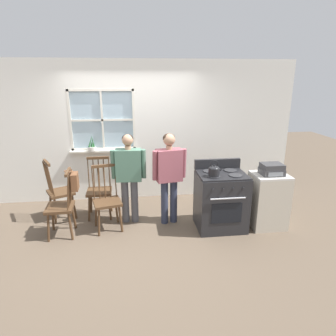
{
  "coord_description": "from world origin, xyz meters",
  "views": [
    {
      "loc": [
        -0.01,
        -4.4,
        2.39
      ],
      "look_at": [
        0.54,
        0.08,
        1.0
      ],
      "focal_mm": 32.0,
      "sensor_mm": 36.0,
      "label": 1
    }
  ],
  "objects_px": {
    "person_elderly_left": "(129,171)",
    "side_counter": "(268,200)",
    "kettle": "(214,170)",
    "chair_by_window": "(61,207)",
    "chair_center_cluster": "(99,191)",
    "potted_plant": "(92,147)",
    "stereo": "(272,169)",
    "stove": "(221,200)",
    "chair_near_wall": "(59,192)",
    "person_teen_center": "(169,171)",
    "handbag": "(75,181)",
    "chair_near_stove": "(107,202)"
  },
  "relations": [
    {
      "from": "stove",
      "to": "stereo",
      "type": "relative_size",
      "value": 3.19
    },
    {
      "from": "person_elderly_left",
      "to": "kettle",
      "type": "relative_size",
      "value": 6.12
    },
    {
      "from": "chair_by_window",
      "to": "chair_center_cluster",
      "type": "distance_m",
      "value": 0.8
    },
    {
      "from": "stove",
      "to": "handbag",
      "type": "xyz_separation_m",
      "value": [
        -2.27,
        0.06,
        0.41
      ]
    },
    {
      "from": "chair_center_cluster",
      "to": "stereo",
      "type": "distance_m",
      "value": 2.91
    },
    {
      "from": "chair_near_wall",
      "to": "handbag",
      "type": "relative_size",
      "value": 3.42
    },
    {
      "from": "chair_center_cluster",
      "to": "stereo",
      "type": "height_order",
      "value": "stereo"
    },
    {
      "from": "chair_near_wall",
      "to": "potted_plant",
      "type": "distance_m",
      "value": 1.08
    },
    {
      "from": "stove",
      "to": "side_counter",
      "type": "bearing_deg",
      "value": -3.91
    },
    {
      "from": "chair_by_window",
      "to": "person_elderly_left",
      "type": "relative_size",
      "value": 0.7
    },
    {
      "from": "kettle",
      "to": "stereo",
      "type": "distance_m",
      "value": 0.95
    },
    {
      "from": "potted_plant",
      "to": "handbag",
      "type": "relative_size",
      "value": 1.0
    },
    {
      "from": "side_counter",
      "to": "handbag",
      "type": "bearing_deg",
      "value": 177.94
    },
    {
      "from": "person_elderly_left",
      "to": "chair_center_cluster",
      "type": "bearing_deg",
      "value": 155.44
    },
    {
      "from": "stereo",
      "to": "chair_by_window",
      "type": "bearing_deg",
      "value": 177.88
    },
    {
      "from": "chair_by_window",
      "to": "potted_plant",
      "type": "relative_size",
      "value": 3.41
    },
    {
      "from": "stove",
      "to": "side_counter",
      "type": "relative_size",
      "value": 1.2
    },
    {
      "from": "person_teen_center",
      "to": "chair_near_stove",
      "type": "bearing_deg",
      "value": 175.55
    },
    {
      "from": "chair_center_cluster",
      "to": "person_teen_center",
      "type": "relative_size",
      "value": 0.69
    },
    {
      "from": "kettle",
      "to": "handbag",
      "type": "bearing_deg",
      "value": 174.87
    },
    {
      "from": "chair_by_window",
      "to": "potted_plant",
      "type": "xyz_separation_m",
      "value": [
        0.35,
        1.34,
        0.63
      ]
    },
    {
      "from": "potted_plant",
      "to": "side_counter",
      "type": "height_order",
      "value": "potted_plant"
    },
    {
      "from": "chair_by_window",
      "to": "chair_center_cluster",
      "type": "relative_size",
      "value": 1.0
    },
    {
      "from": "side_counter",
      "to": "kettle",
      "type": "bearing_deg",
      "value": -175.3
    },
    {
      "from": "stove",
      "to": "kettle",
      "type": "xyz_separation_m",
      "value": [
        -0.17,
        -0.13,
        0.55
      ]
    },
    {
      "from": "handbag",
      "to": "chair_center_cluster",
      "type": "bearing_deg",
      "value": 65.22
    },
    {
      "from": "person_elderly_left",
      "to": "side_counter",
      "type": "distance_m",
      "value": 2.32
    },
    {
      "from": "chair_center_cluster",
      "to": "person_elderly_left",
      "type": "bearing_deg",
      "value": -29.43
    },
    {
      "from": "side_counter",
      "to": "chair_near_wall",
      "type": "bearing_deg",
      "value": 168.05
    },
    {
      "from": "chair_near_stove",
      "to": "potted_plant",
      "type": "height_order",
      "value": "potted_plant"
    },
    {
      "from": "potted_plant",
      "to": "stereo",
      "type": "distance_m",
      "value": 3.28
    },
    {
      "from": "chair_near_wall",
      "to": "handbag",
      "type": "xyz_separation_m",
      "value": [
        0.4,
        -0.62,
        0.41
      ]
    },
    {
      "from": "chair_near_wall",
      "to": "side_counter",
      "type": "height_order",
      "value": "chair_near_wall"
    },
    {
      "from": "chair_near_wall",
      "to": "stove",
      "type": "distance_m",
      "value": 2.75
    },
    {
      "from": "kettle",
      "to": "chair_near_stove",
      "type": "bearing_deg",
      "value": 169.64
    },
    {
      "from": "kettle",
      "to": "side_counter",
      "type": "distance_m",
      "value": 1.11
    },
    {
      "from": "person_teen_center",
      "to": "stereo",
      "type": "xyz_separation_m",
      "value": [
        1.59,
        -0.34,
        0.07
      ]
    },
    {
      "from": "chair_center_cluster",
      "to": "kettle",
      "type": "height_order",
      "value": "kettle"
    },
    {
      "from": "chair_by_window",
      "to": "person_elderly_left",
      "type": "xyz_separation_m",
      "value": [
        1.04,
        0.33,
        0.43
      ]
    },
    {
      "from": "person_elderly_left",
      "to": "person_teen_center",
      "type": "height_order",
      "value": "person_teen_center"
    },
    {
      "from": "chair_center_cluster",
      "to": "stove",
      "type": "distance_m",
      "value": 2.09
    },
    {
      "from": "kettle",
      "to": "stereo",
      "type": "bearing_deg",
      "value": 3.45
    },
    {
      "from": "chair_by_window",
      "to": "stereo",
      "type": "relative_size",
      "value": 3.09
    },
    {
      "from": "chair_near_stove",
      "to": "chair_by_window",
      "type": "bearing_deg",
      "value": 176.66
    },
    {
      "from": "chair_near_stove",
      "to": "stereo",
      "type": "bearing_deg",
      "value": -18.92
    },
    {
      "from": "person_teen_center",
      "to": "kettle",
      "type": "distance_m",
      "value": 0.75
    },
    {
      "from": "chair_near_stove",
      "to": "potted_plant",
      "type": "xyz_separation_m",
      "value": [
        -0.33,
        1.22,
        0.63
      ]
    },
    {
      "from": "stove",
      "to": "kettle",
      "type": "height_order",
      "value": "kettle"
    },
    {
      "from": "stove",
      "to": "stereo",
      "type": "xyz_separation_m",
      "value": [
        0.78,
        -0.07,
        0.51
      ]
    },
    {
      "from": "kettle",
      "to": "chair_by_window",
      "type": "bearing_deg",
      "value": 175.61
    }
  ]
}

